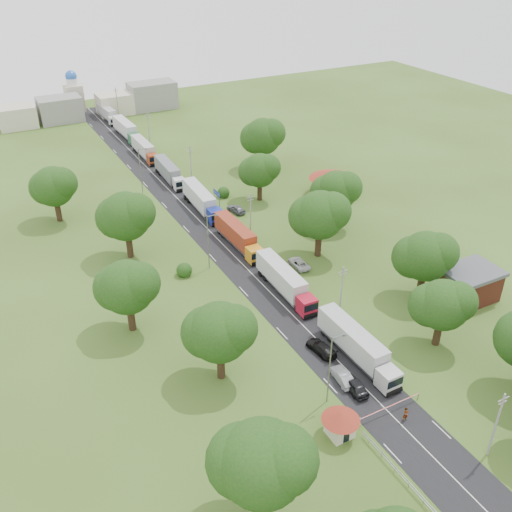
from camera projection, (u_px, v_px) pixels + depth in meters
ground at (283, 305)px, 86.94m from camera, size 260.00×260.00×0.00m
road at (226, 248)px, 102.12m from camera, size 8.00×200.00×0.04m
boom_barrier at (381, 411)px, 66.95m from camera, size 9.22×0.35×1.18m
guard_booth at (341, 421)px, 63.93m from camera, size 4.40×4.40×3.45m
guard_rail at (414, 493)px, 58.33m from camera, size 0.10×17.00×1.70m
info_sign at (217, 196)px, 114.10m from camera, size 0.12×3.10×4.10m
pole_0 at (496, 424)px, 60.21m from camera, size 1.60×0.24×9.00m
pole_1 at (341, 293)px, 81.48m from camera, size 1.60×0.24×9.00m
pole_2 at (250, 216)px, 102.74m from camera, size 1.60×0.24×9.00m
pole_3 at (191, 165)px, 124.00m from camera, size 1.60×0.24×9.00m
pole_4 at (149, 129)px, 145.26m from camera, size 1.60×0.24×9.00m
pole_5 at (117, 102)px, 166.52m from camera, size 1.60×0.24×9.00m
lamp_0 at (331, 366)px, 66.76m from camera, size 2.03×0.22×10.00m
lamp_1 at (209, 239)px, 93.33m from camera, size 2.03×0.22×10.00m
lamp_2 at (141, 169)px, 119.91m from camera, size 2.03×0.22×10.00m
tree_2 at (442, 304)px, 75.71m from camera, size 8.00×8.00×10.10m
tree_3 at (425, 256)px, 85.43m from camera, size 8.80×8.80×11.07m
tree_4 at (319, 215)px, 95.95m from camera, size 9.60×9.60×12.05m
tree_5 at (336, 191)px, 105.99m from camera, size 8.80×8.80×11.07m
tree_6 at (259, 170)px, 116.36m from camera, size 8.00×8.00×10.10m
tree_7 at (263, 136)px, 130.79m from camera, size 9.60×9.60×12.05m
tree_9 at (261, 462)px, 52.16m from camera, size 9.60×9.60×12.05m
tree_10 at (219, 332)px, 69.69m from camera, size 8.80×8.80×11.07m
tree_11 at (127, 287)px, 78.24m from camera, size 8.80×8.80×11.07m
tree_12 at (125, 216)px, 95.55m from camera, size 9.60×9.60×12.05m
tree_13 at (53, 186)px, 107.80m from camera, size 8.80×8.80×11.07m
house_brick at (469, 284)px, 87.04m from camera, size 8.60×6.60×5.20m
house_cream at (333, 179)px, 120.06m from camera, size 10.08×10.08×5.80m
distant_town at (97, 105)px, 168.97m from camera, size 52.00×8.00×8.00m
church at (74, 94)px, 172.18m from camera, size 5.00×5.00×12.30m
truck_0 at (357, 345)px, 75.20m from camera, size 2.73×15.33×4.25m
truck_1 at (284, 281)px, 88.70m from camera, size 2.88×15.18×4.20m
truck_2 at (238, 236)px, 101.47m from camera, size 2.68×14.77×4.09m
truck_3 at (201, 200)px, 114.18m from camera, size 3.32×15.68×4.33m
truck_4 at (169, 172)px, 127.42m from camera, size 2.95×14.36×3.97m
truck_5 at (144, 149)px, 140.15m from camera, size 2.43×14.13×3.92m
truck_6 at (126, 129)px, 152.81m from camera, size 3.02×15.47×4.28m
truck_7 at (107, 114)px, 166.17m from camera, size 3.03×13.67×3.77m
car_lane_front at (354, 385)px, 70.77m from camera, size 2.29×4.82×1.59m
car_lane_mid at (343, 377)px, 72.17m from camera, size 2.07×4.63×1.47m
car_lane_rear at (321, 348)px, 77.05m from camera, size 2.56×5.22×1.46m
car_verge_near at (299, 263)px, 96.11m from camera, size 2.42×4.94×1.35m
car_verge_far at (236, 209)px, 114.10m from camera, size 2.66×4.78×1.54m
pedestrian_near at (406, 415)px, 66.35m from camera, size 0.72×0.48×1.93m
pedestrian_booth at (342, 412)px, 66.85m from camera, size 0.96×0.99×1.60m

